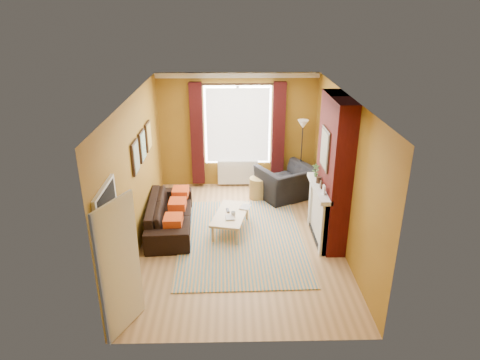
# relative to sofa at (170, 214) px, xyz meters

# --- Properties ---
(ground) EXTENTS (5.50, 5.50, 0.00)m
(ground) POSITION_rel_sofa_xyz_m (1.42, -0.48, -0.31)
(ground) COLOR #997145
(ground) RESTS_ON ground
(room_walls) EXTENTS (3.82, 5.54, 2.83)m
(room_walls) POSITION_rel_sofa_xyz_m (2.05, -0.20, 1.07)
(room_walls) COLOR olive
(room_walls) RESTS_ON ground
(striped_rug) EXTENTS (2.48, 3.39, 0.02)m
(striped_rug) POSITION_rel_sofa_xyz_m (1.44, -0.47, -0.31)
(striped_rug) COLOR teal
(striped_rug) RESTS_ON ground
(sofa) EXTENTS (0.98, 2.21, 0.63)m
(sofa) POSITION_rel_sofa_xyz_m (0.00, 0.00, 0.00)
(sofa) COLOR black
(sofa) RESTS_ON ground
(armchair) EXTENTS (1.54, 1.48, 0.77)m
(armchair) POSITION_rel_sofa_xyz_m (2.54, 1.41, 0.07)
(armchair) COLOR black
(armchair) RESTS_ON ground
(coffee_table) EXTENTS (0.84, 1.28, 0.39)m
(coffee_table) POSITION_rel_sofa_xyz_m (1.24, -0.14, 0.04)
(coffee_table) COLOR tan
(coffee_table) RESTS_ON ground
(wicker_stool) EXTENTS (0.48, 0.48, 0.51)m
(wicker_stool) POSITION_rel_sofa_xyz_m (1.88, 1.41, -0.06)
(wicker_stool) COLOR #9C7D43
(wicker_stool) RESTS_ON ground
(floor_lamp) EXTENTS (0.27, 0.27, 1.79)m
(floor_lamp) POSITION_rel_sofa_xyz_m (2.92, 1.79, 1.10)
(floor_lamp) COLOR black
(floor_lamp) RESTS_ON ground
(book_a) EXTENTS (0.19, 0.25, 0.02)m
(book_a) POSITION_rel_sofa_xyz_m (1.13, -0.34, 0.09)
(book_a) COLOR #999999
(book_a) RESTS_ON coffee_table
(book_b) EXTENTS (0.28, 0.32, 0.02)m
(book_b) POSITION_rel_sofa_xyz_m (1.45, 0.15, 0.09)
(book_b) COLOR #999999
(book_b) RESTS_ON coffee_table
(mug) EXTENTS (0.12, 0.12, 0.09)m
(mug) POSITION_rel_sofa_xyz_m (1.29, -0.25, 0.12)
(mug) COLOR #999999
(mug) RESTS_ON coffee_table
(tv_remote) EXTENTS (0.08, 0.18, 0.02)m
(tv_remote) POSITION_rel_sofa_xyz_m (1.18, -0.03, 0.09)
(tv_remote) COLOR #232325
(tv_remote) RESTS_ON coffee_table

